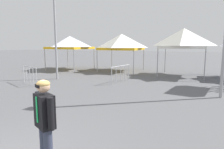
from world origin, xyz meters
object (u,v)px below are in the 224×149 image
Objects in this scene: crowd_barrier_mid_lot at (121,71)px; person_foreground at (45,121)px; canopy_tent_behind_right at (184,38)px; canopy_tent_behind_center at (70,43)px; crowd_barrier_by_lift at (29,72)px; canopy_tent_left_of_center at (122,42)px.

person_foreground is at bearing -78.75° from crowd_barrier_mid_lot.
canopy_tent_behind_right is 5.91m from crowd_barrier_mid_lot.
canopy_tent_behind_right reaches higher than crowd_barrier_mid_lot.
canopy_tent_behind_center is 1.03× the size of canopy_tent_behind_right.
canopy_tent_behind_center is 1.91× the size of crowd_barrier_by_lift.
canopy_tent_left_of_center is at bearing 104.14° from person_foreground.
crowd_barrier_mid_lot is (-3.43, -4.35, -2.08)m from canopy_tent_behind_right.
canopy_tent_behind_center is 4.92m from canopy_tent_left_of_center.
canopy_tent_behind_center is at bearing 145.94° from crowd_barrier_mid_lot.
canopy_tent_left_of_center is 5.97m from crowd_barrier_mid_lot.
canopy_tent_left_of_center is at bearing 169.07° from canopy_tent_behind_right.
canopy_tent_left_of_center is 5.36m from canopy_tent_behind_right.
crowd_barrier_mid_lot is (1.84, -5.37, -1.85)m from canopy_tent_left_of_center.
canopy_tent_left_of_center is 0.97× the size of canopy_tent_behind_right.
crowd_barrier_mid_lot is (-1.81, 9.11, -0.28)m from person_foreground.
canopy_tent_left_of_center reaches higher than person_foreground.
canopy_tent_behind_right is at bearing -0.95° from canopy_tent_behind_center.
canopy_tent_left_of_center is 1.69× the size of crowd_barrier_mid_lot.
canopy_tent_behind_center is at bearing 179.05° from canopy_tent_behind_right.
canopy_tent_behind_right is 11.02m from crowd_barrier_by_lift.
canopy_tent_behind_right is at bearing 39.54° from crowd_barrier_by_lift.
crowd_barrier_mid_lot is (6.68, -4.52, -1.81)m from canopy_tent_behind_center.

